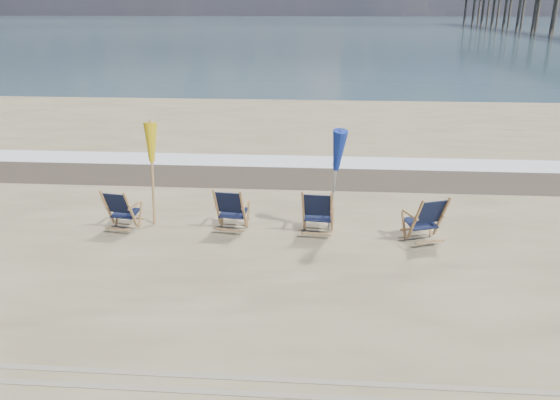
% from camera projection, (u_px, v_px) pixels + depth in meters
% --- Properties ---
extents(ocean, '(400.00, 400.00, 0.00)m').
position_uv_depth(ocean, '(320.00, 26.00, 129.32)').
color(ocean, '#354F59').
rests_on(ocean, ground).
extents(surf_foam, '(200.00, 1.40, 0.01)m').
position_uv_depth(surf_foam, '(295.00, 161.00, 16.93)').
color(surf_foam, silver).
rests_on(surf_foam, ground).
extents(wet_sand_strip, '(200.00, 2.60, 0.00)m').
position_uv_depth(wet_sand_strip, '(292.00, 175.00, 15.53)').
color(wet_sand_strip, '#42362A').
rests_on(wet_sand_strip, ground).
extents(beach_chair_0, '(0.73, 0.79, 0.97)m').
position_uv_depth(beach_chair_0, '(131.00, 211.00, 11.47)').
color(beach_chair_0, black).
rests_on(beach_chair_0, ground).
extents(beach_chair_1, '(0.73, 0.81, 1.02)m').
position_uv_depth(beach_chair_1, '(243.00, 211.00, 11.43)').
color(beach_chair_1, black).
rests_on(beach_chair_1, ground).
extents(beach_chair_2, '(0.74, 0.81, 1.05)m').
position_uv_depth(beach_chair_2, '(332.00, 214.00, 11.23)').
color(beach_chair_2, black).
rests_on(beach_chair_2, ground).
extents(beach_chair_3, '(0.91, 0.96, 1.06)m').
position_uv_depth(beach_chair_3, '(442.00, 218.00, 10.96)').
color(beach_chair_3, black).
rests_on(beach_chair_3, ground).
extents(umbrella_yellow, '(0.30, 0.30, 2.21)m').
position_uv_depth(umbrella_yellow, '(150.00, 149.00, 11.67)').
color(umbrella_yellow, '#AE804E').
rests_on(umbrella_yellow, ground).
extents(umbrella_blue, '(0.30, 0.30, 2.29)m').
position_uv_depth(umbrella_blue, '(335.00, 153.00, 10.97)').
color(umbrella_blue, '#A5A5AD').
rests_on(umbrella_blue, ground).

